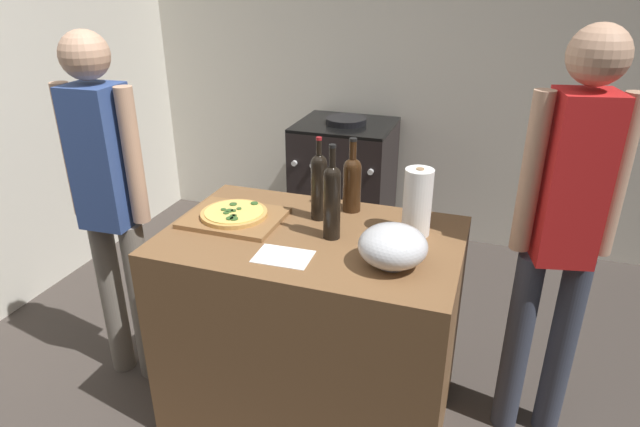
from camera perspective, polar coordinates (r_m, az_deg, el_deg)
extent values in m
cube|color=#3F3833|center=(3.22, -0.01, -11.51)|extent=(4.15, 3.30, 0.02)
cube|color=silver|center=(4.01, 6.73, 15.88)|extent=(4.15, 0.10, 2.60)
cube|color=silver|center=(3.68, -28.68, 12.43)|extent=(0.10, 3.30, 2.60)
cube|color=brown|center=(2.42, -0.78, -11.77)|extent=(1.19, 0.77, 0.90)
cube|color=olive|center=(2.34, -8.97, -0.45)|extent=(0.40, 0.32, 0.02)
cylinder|color=tan|center=(2.33, -9.00, -0.03)|extent=(0.28, 0.28, 0.02)
cylinder|color=#EAC660|center=(2.33, -9.02, 0.22)|extent=(0.25, 0.25, 0.00)
cylinder|color=#335926|center=(2.34, -8.49, 0.50)|extent=(0.02, 0.02, 0.01)
cylinder|color=#335926|center=(2.39, -9.09, 0.96)|extent=(0.03, 0.03, 0.01)
cylinder|color=#335926|center=(2.27, -9.16, -0.26)|extent=(0.02, 0.02, 0.01)
cylinder|color=#335926|center=(2.38, -6.90, 1.06)|extent=(0.03, 0.03, 0.01)
cylinder|color=#335926|center=(2.31, -9.83, 0.06)|extent=(0.02, 0.02, 0.01)
cylinder|color=#335926|center=(2.34, -10.11, 0.41)|extent=(0.02, 0.02, 0.01)
cylinder|color=#335926|center=(2.25, -9.00, -0.55)|extent=(0.03, 0.03, 0.01)
cylinder|color=#335926|center=(2.25, -9.45, -0.52)|extent=(0.03, 0.03, 0.01)
cylinder|color=#335926|center=(2.33, -9.50, 0.28)|extent=(0.03, 0.03, 0.01)
cylinder|color=#335926|center=(2.28, -8.97, -0.23)|extent=(0.02, 0.02, 0.01)
cylinder|color=#335926|center=(2.32, -9.07, 0.28)|extent=(0.02, 0.02, 0.01)
cylinder|color=#B2B2B7|center=(1.98, 7.53, -5.27)|extent=(0.10, 0.10, 0.01)
ellipsoid|color=silver|center=(1.95, 7.65, -3.39)|extent=(0.25, 0.25, 0.15)
cylinder|color=white|center=(2.18, 10.19, 1.18)|extent=(0.11, 0.11, 0.27)
cylinder|color=#997551|center=(2.18, 10.19, 1.23)|extent=(0.03, 0.03, 0.28)
cylinder|color=black|center=(2.11, 1.26, 0.71)|extent=(0.07, 0.07, 0.26)
sphere|color=black|center=(2.06, 1.29, 4.08)|extent=(0.07, 0.07, 0.07)
cylinder|color=black|center=(2.04, 1.31, 5.76)|extent=(0.03, 0.03, 0.09)
cylinder|color=black|center=(2.03, 1.32, 7.10)|extent=(0.03, 0.03, 0.01)
cylinder|color=black|center=(2.28, -0.11, 2.37)|extent=(0.07, 0.07, 0.25)
sphere|color=black|center=(2.24, -0.11, 5.34)|extent=(0.07, 0.07, 0.07)
cylinder|color=black|center=(2.22, -0.11, 6.77)|extent=(0.02, 0.02, 0.08)
cylinder|color=maroon|center=(2.21, -0.11, 7.87)|extent=(0.02, 0.02, 0.01)
cylinder|color=#331E0F|center=(2.37, 3.37, 2.57)|extent=(0.08, 0.08, 0.20)
sphere|color=#331E0F|center=(2.34, 3.43, 4.86)|extent=(0.08, 0.08, 0.08)
cylinder|color=#331E0F|center=(2.31, 3.47, 6.51)|extent=(0.03, 0.03, 0.09)
cylinder|color=black|center=(2.30, 3.50, 7.75)|extent=(0.03, 0.03, 0.01)
cube|color=white|center=(2.03, -3.88, -4.53)|extent=(0.21, 0.16, 0.00)
cube|color=black|center=(3.89, 2.54, 2.75)|extent=(0.65, 0.58, 0.90)
cube|color=black|center=(3.74, 2.67, 9.30)|extent=(0.65, 0.58, 0.02)
cylinder|color=silver|center=(3.61, -2.72, 5.28)|extent=(0.04, 0.02, 0.04)
cylinder|color=silver|center=(3.57, -0.77, 5.07)|extent=(0.04, 0.02, 0.04)
cylinder|color=silver|center=(3.53, 1.22, 4.84)|extent=(0.04, 0.02, 0.04)
cylinder|color=silver|center=(3.49, 3.26, 4.61)|extent=(0.04, 0.02, 0.04)
cylinder|color=silver|center=(3.46, 5.33, 4.36)|extent=(0.04, 0.02, 0.04)
cylinder|color=black|center=(3.73, 2.76, 9.71)|extent=(0.27, 0.27, 0.04)
cylinder|color=slate|center=(2.86, -20.94, -8.23)|extent=(0.11, 0.11, 0.83)
cylinder|color=slate|center=(2.78, -18.20, -8.88)|extent=(0.11, 0.11, 0.83)
cube|color=#334C8C|center=(2.52, -21.88, 5.49)|extent=(0.22, 0.21, 0.62)
cylinder|color=tan|center=(2.61, -24.62, 6.00)|extent=(0.08, 0.08, 0.59)
cylinder|color=tan|center=(2.43, -19.05, 5.62)|extent=(0.08, 0.08, 0.59)
sphere|color=tan|center=(2.43, -23.48, 15.01)|extent=(0.20, 0.20, 0.20)
cylinder|color=#383D4C|center=(2.55, 23.97, -12.79)|extent=(0.11, 0.11, 0.86)
cylinder|color=#383D4C|center=(2.50, 19.95, -12.84)|extent=(0.11, 0.11, 0.86)
cube|color=red|center=(2.18, 25.03, 3.24)|extent=(0.25, 0.24, 0.64)
cylinder|color=tan|center=(2.23, 28.75, 3.36)|extent=(0.08, 0.08, 0.61)
cylinder|color=tan|center=(2.13, 21.29, 3.90)|extent=(0.08, 0.08, 0.61)
sphere|color=tan|center=(2.08, 27.21, 14.60)|extent=(0.21, 0.21, 0.21)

